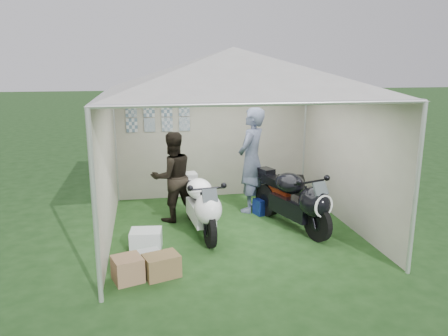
{
  "coord_description": "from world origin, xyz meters",
  "views": [
    {
      "loc": [
        -1.42,
        -6.85,
        2.75
      ],
      "look_at": [
        -0.08,
        0.35,
        0.99
      ],
      "focal_mm": 35.0,
      "sensor_mm": 36.0,
      "label": 1
    }
  ],
  "objects": [
    {
      "name": "motorcycle_black",
      "position": [
        1.03,
        -0.19,
        0.54
      ],
      "size": [
        0.88,
        1.91,
        0.97
      ],
      "rotation": [
        0.0,
        0.0,
        0.32
      ],
      "color": "black",
      "rests_on": "ground"
    },
    {
      "name": "crate_2",
      "position": [
        -1.42,
        -1.18,
        0.11
      ],
      "size": [
        0.37,
        0.33,
        0.23
      ],
      "primitive_type": "cube",
      "rotation": [
        0.0,
        0.0,
        0.27
      ],
      "color": "#AFB4B8",
      "rests_on": "ground"
    },
    {
      "name": "person_blue_jacket",
      "position": [
        0.54,
        0.9,
        0.99
      ],
      "size": [
        0.82,
        0.86,
        1.97
      ],
      "primitive_type": "imported",
      "rotation": [
        0.0,
        0.0,
        -2.24
      ],
      "color": "slate",
      "rests_on": "ground"
    },
    {
      "name": "crate_1",
      "position": [
        -1.7,
        -1.53,
        0.16
      ],
      "size": [
        0.45,
        0.45,
        0.32
      ],
      "primitive_type": "cube",
      "rotation": [
        0.0,
        0.0,
        0.31
      ],
      "color": "#906B4C",
      "rests_on": "ground"
    },
    {
      "name": "canopy_tent",
      "position": [
        -0.0,
        0.03,
        2.58
      ],
      "size": [
        5.66,
        5.66,
        3.0
      ],
      "color": "silver",
      "rests_on": "ground"
    },
    {
      "name": "crate_0",
      "position": [
        -1.46,
        -0.58,
        0.15
      ],
      "size": [
        0.5,
        0.41,
        0.31
      ],
      "primitive_type": "cube",
      "rotation": [
        0.0,
        0.0,
        -0.11
      ],
      "color": "silver",
      "rests_on": "ground"
    },
    {
      "name": "person_dark_jacket",
      "position": [
        -0.96,
        0.65,
        0.8
      ],
      "size": [
        0.93,
        0.81,
        1.6
      ],
      "primitive_type": "imported",
      "rotation": [
        0.0,
        0.0,
        3.45
      ],
      "color": "black",
      "rests_on": "ground"
    },
    {
      "name": "equipment_box",
      "position": [
        1.46,
        1.27,
        0.26
      ],
      "size": [
        0.62,
        0.55,
        0.52
      ],
      "primitive_type": "cube",
      "rotation": [
        0.0,
        0.0,
        -0.28
      ],
      "color": "black",
      "rests_on": "ground"
    },
    {
      "name": "crate_3",
      "position": [
        -1.26,
        -1.49,
        0.15
      ],
      "size": [
        0.53,
        0.45,
        0.3
      ],
      "primitive_type": "cube",
      "rotation": [
        0.0,
        0.0,
        0.31
      ],
      "color": "brown",
      "rests_on": "ground"
    },
    {
      "name": "paddock_stand",
      "position": [
        0.75,
        0.67,
        0.15
      ],
      "size": [
        0.45,
        0.35,
        0.29
      ],
      "primitive_type": "cube",
      "rotation": [
        0.0,
        0.0,
        0.32
      ],
      "color": "#1C35B2",
      "rests_on": "ground"
    },
    {
      "name": "ground",
      "position": [
        0.0,
        0.0,
        0.0
      ],
      "size": [
        80.0,
        80.0,
        0.0
      ],
      "primitive_type": "plane",
      "color": "#1A3B14",
      "rests_on": "ground"
    },
    {
      "name": "motorcycle_white",
      "position": [
        -0.55,
        -0.1,
        0.52
      ],
      "size": [
        0.53,
        1.88,
        0.93
      ],
      "rotation": [
        0.0,
        0.0,
        0.1
      ],
      "color": "black",
      "rests_on": "ground"
    }
  ]
}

